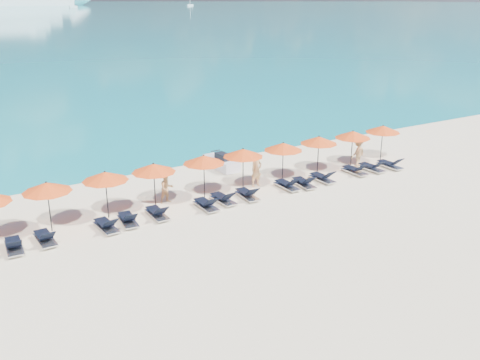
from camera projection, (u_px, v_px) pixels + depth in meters
ground at (275, 224)px, 23.97m from camera, size 1400.00×1400.00×0.00m
sailboat_near at (73, 6)px, 462.09m from camera, size 6.80×2.27×12.46m
sailboat_far at (190, 5)px, 541.61m from camera, size 6.41×2.14×11.75m
jetski at (222, 162)px, 31.53m from camera, size 1.12×2.68×0.94m
beachgoer_a at (256, 170)px, 28.45m from camera, size 0.69×0.49×1.80m
beachgoer_b at (167, 189)px, 26.21m from camera, size 0.74×0.45×1.47m
beachgoer_c at (358, 152)px, 31.87m from camera, size 1.18×0.72×1.70m
umbrella_1 at (47, 187)px, 22.61m from camera, size 2.10×2.10×2.28m
umbrella_2 at (105, 176)px, 23.98m from camera, size 2.10×2.10×2.28m
umbrella_3 at (154, 168)px, 25.14m from camera, size 2.10×2.10×2.28m
umbrella_4 at (204, 160)px, 26.43m from camera, size 2.10×2.10×2.28m
umbrella_5 at (243, 153)px, 27.58m from camera, size 2.10×2.10×2.28m
umbrella_6 at (283, 147)px, 28.71m from camera, size 2.10×2.10×2.28m
umbrella_7 at (319, 140)px, 30.00m from camera, size 2.10×2.10×2.28m
umbrella_8 at (353, 135)px, 31.21m from camera, size 2.10×2.10×2.28m
umbrella_9 at (383, 129)px, 32.50m from camera, size 2.10×2.10×2.28m
lounger_1 at (14, 246)px, 21.35m from camera, size 0.73×1.74×0.66m
lounger_2 at (45, 238)px, 22.04m from camera, size 0.69×1.72×0.66m
lounger_3 at (106, 225)px, 23.24m from camera, size 0.74×1.74×0.66m
lounger_4 at (128, 219)px, 23.87m from camera, size 0.79×1.75×0.66m
lounger_5 at (157, 213)px, 24.57m from camera, size 0.64×1.71×0.66m
lounger_6 at (206, 204)px, 25.58m from camera, size 0.63×1.70×0.66m
lounger_7 at (223, 198)px, 26.31m from camera, size 0.71×1.73×0.66m
lounger_8 at (247, 194)px, 26.90m from camera, size 0.74×1.74×0.66m
lounger_9 at (287, 185)px, 28.23m from camera, size 0.62×1.70×0.66m
lounger_10 at (304, 183)px, 28.56m from camera, size 0.79×1.75×0.66m
lounger_11 at (323, 177)px, 29.37m from camera, size 0.63×1.70×0.66m
lounger_12 at (355, 170)px, 30.60m from camera, size 0.63×1.71×0.66m
lounger_13 at (372, 167)px, 31.13m from camera, size 0.71×1.73×0.66m
lounger_14 at (390, 164)px, 31.65m from camera, size 0.64×1.71×0.66m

